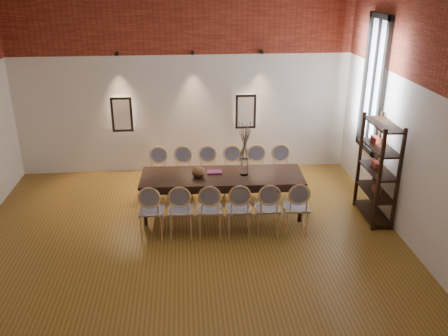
{
  "coord_description": "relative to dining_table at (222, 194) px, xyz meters",
  "views": [
    {
      "loc": [
        0.01,
        -6.26,
        4.06
      ],
      "look_at": [
        0.62,
        0.95,
        1.05
      ],
      "focal_mm": 38.0,
      "sensor_mm": 36.0,
      "label": 1
    }
  ],
  "objects": [
    {
      "name": "spot_fixture_mid",
      "position": [
        -0.42,
        2.07,
        2.17
      ],
      "size": [
        0.08,
        0.1,
        0.08
      ],
      "primitive_type": "cylinder",
      "rotation": [
        1.57,
        0.0,
        0.0
      ],
      "color": "black",
      "rests_on": "wall_back"
    },
    {
      "name": "chair_far_b",
      "position": [
        -0.68,
        0.76,
        0.09
      ],
      "size": [
        0.46,
        0.46,
        0.94
      ],
      "primitive_type": null,
      "rotation": [
        0.0,
        0.0,
        3.11
      ],
      "color": "#E7B477",
      "rests_on": "floor"
    },
    {
      "name": "dining_table",
      "position": [
        0.0,
        0.0,
        0.0
      ],
      "size": [
        2.88,
        1.02,
        0.75
      ],
      "primitive_type": "cube",
      "rotation": [
        0.0,
        0.0,
        -0.04
      ],
      "color": "black",
      "rests_on": "floor"
    },
    {
      "name": "chair_far_d",
      "position": [
        0.26,
        0.73,
        0.09
      ],
      "size": [
        0.46,
        0.46,
        0.94
      ],
      "primitive_type": null,
      "rotation": [
        0.0,
        0.0,
        3.11
      ],
      "color": "#E7B477",
      "rests_on": "floor"
    },
    {
      "name": "floor",
      "position": [
        -0.62,
        -1.35,
        -0.39
      ],
      "size": [
        7.0,
        7.0,
        0.02
      ],
      "primitive_type": "cube",
      "color": "olive",
      "rests_on": "ground"
    },
    {
      "name": "brick_band_back",
      "position": [
        -0.62,
        2.13,
        2.88
      ],
      "size": [
        7.0,
        0.02,
        1.5
      ],
      "primitive_type": "cube",
      "color": "maroon",
      "rests_on": "ground"
    },
    {
      "name": "shelving_rack",
      "position": [
        2.66,
        -0.37,
        0.53
      ],
      "size": [
        0.39,
        1.0,
        1.8
      ],
      "primitive_type": null,
      "rotation": [
        0.0,
        0.0,
        -0.01
      ],
      "color": "black",
      "rests_on": "floor"
    },
    {
      "name": "chair_near_f",
      "position": [
        1.16,
        -0.78,
        0.09
      ],
      "size": [
        0.46,
        0.46,
        0.94
      ],
      "primitive_type": null,
      "rotation": [
        0.0,
        0.0,
        -0.04
      ],
      "color": "#E7B477",
      "rests_on": "floor"
    },
    {
      "name": "chair_far_a",
      "position": [
        -1.16,
        0.78,
        0.09
      ],
      "size": [
        0.46,
        0.46,
        0.94
      ],
      "primitive_type": null,
      "rotation": [
        0.0,
        0.0,
        3.11
      ],
      "color": "#E7B477",
      "rests_on": "floor"
    },
    {
      "name": "wall_front",
      "position": [
        -0.62,
        -4.9,
        1.62
      ],
      "size": [
        7.0,
        0.1,
        4.0
      ],
      "primitive_type": "cube",
      "color": "silver",
      "rests_on": "ground"
    },
    {
      "name": "dried_branches",
      "position": [
        0.39,
        -0.01,
        0.98
      ],
      "size": [
        0.5,
        0.5,
        0.7
      ],
      "primitive_type": null,
      "color": "#453D2D",
      "rests_on": "vase"
    },
    {
      "name": "chair_far_f",
      "position": [
        1.21,
        0.69,
        0.09
      ],
      "size": [
        0.46,
        0.46,
        0.94
      ],
      "primitive_type": null,
      "rotation": [
        0.0,
        0.0,
        3.11
      ],
      "color": "#E7B477",
      "rests_on": "floor"
    },
    {
      "name": "chair_far_e",
      "position": [
        0.74,
        0.71,
        0.09
      ],
      "size": [
        0.46,
        0.46,
        0.94
      ],
      "primitive_type": null,
      "rotation": [
        0.0,
        0.0,
        3.11
      ],
      "color": "#E7B477",
      "rests_on": "floor"
    },
    {
      "name": "spot_fixture_right",
      "position": [
        0.98,
        2.07,
        2.17
      ],
      "size": [
        0.08,
        0.1,
        0.08
      ],
      "primitive_type": "cylinder",
      "rotation": [
        1.57,
        0.0,
        0.0
      ],
      "color": "black",
      "rests_on": "wall_back"
    },
    {
      "name": "chair_near_e",
      "position": [
        0.68,
        -0.76,
        0.09
      ],
      "size": [
        0.46,
        0.46,
        0.94
      ],
      "primitive_type": null,
      "rotation": [
        0.0,
        0.0,
        -0.04
      ],
      "color": "#E7B477",
      "rests_on": "floor"
    },
    {
      "name": "brick_band_front",
      "position": [
        -0.62,
        -4.83,
        2.88
      ],
      "size": [
        7.0,
        0.02,
        1.5
      ],
      "primitive_type": "cube",
      "color": "maroon",
      "rests_on": "ground"
    },
    {
      "name": "brick_band_right",
      "position": [
        2.86,
        -1.35,
        2.88
      ],
      "size": [
        0.02,
        7.0,
        1.5
      ],
      "primitive_type": "cube",
      "color": "maroon",
      "rests_on": "ground"
    },
    {
      "name": "chair_far_c",
      "position": [
        -0.21,
        0.75,
        0.09
      ],
      "size": [
        0.46,
        0.46,
        0.94
      ],
      "primitive_type": null,
      "rotation": [
        0.0,
        0.0,
        3.11
      ],
      "color": "#E7B477",
      "rests_on": "floor"
    },
    {
      "name": "niche_right",
      "position": [
        0.68,
        2.1,
        0.93
      ],
      "size": [
        0.36,
        0.06,
        0.66
      ],
      "primitive_type": "cube",
      "color": "#FFEAC6",
      "rests_on": "wall_back"
    },
    {
      "name": "window_mullion",
      "position": [
        2.82,
        0.65,
        1.77
      ],
      "size": [
        0.06,
        0.06,
        2.4
      ],
      "primitive_type": "cube",
      "color": "black",
      "rests_on": "wall_right"
    },
    {
      "name": "bowl",
      "position": [
        -0.41,
        -0.03,
        0.46
      ],
      "size": [
        0.24,
        0.24,
        0.18
      ],
      "primitive_type": "ellipsoid",
      "color": "brown",
      "rests_on": "dining_table"
    },
    {
      "name": "chair_near_c",
      "position": [
        -0.26,
        -0.73,
        0.09
      ],
      "size": [
        0.46,
        0.46,
        0.94
      ],
      "primitive_type": null,
      "rotation": [
        0.0,
        0.0,
        -0.04
      ],
      "color": "#E7B477",
      "rests_on": "floor"
    },
    {
      "name": "chair_near_d",
      "position": [
        0.21,
        -0.75,
        0.09
      ],
      "size": [
        0.46,
        0.46,
        0.94
      ],
      "primitive_type": null,
      "rotation": [
        0.0,
        0.0,
        -0.04
      ],
      "color": "#E7B477",
      "rests_on": "floor"
    },
    {
      "name": "window_frame",
      "position": [
        2.82,
        0.65,
        1.77
      ],
      "size": [
        0.08,
        0.9,
        2.5
      ],
      "primitive_type": "cube",
      "color": "black",
      "rests_on": "wall_right"
    },
    {
      "name": "window_glass",
      "position": [
        2.84,
        0.65,
        1.77
      ],
      "size": [
        0.02,
        0.78,
        2.38
      ],
      "primitive_type": "cube",
      "color": "silver",
      "rests_on": "wall_right"
    },
    {
      "name": "niche_left",
      "position": [
        -1.92,
        2.1,
        0.93
      ],
      "size": [
        0.36,
        0.06,
        0.66
      ],
      "primitive_type": "cube",
      "color": "#FFEAC6",
      "rests_on": "wall_back"
    },
    {
      "name": "wall_back",
      "position": [
        -0.62,
        2.2,
        1.62
      ],
      "size": [
        7.0,
        0.1,
        4.0
      ],
      "primitive_type": "cube",
      "color": "silver",
      "rests_on": "ground"
    },
    {
      "name": "chair_near_a",
      "position": [
        -1.21,
        -0.69,
        0.09
      ],
      "size": [
        0.46,
        0.46,
        0.94
      ],
      "primitive_type": null,
      "rotation": [
        0.0,
        0.0,
        -0.04
      ],
      "color": "#E7B477",
      "rests_on": "floor"
    },
    {
      "name": "vase",
      "position": [
        0.39,
        -0.01,
        0.53
      ],
      "size": [
        0.14,
        0.14,
        0.3
      ],
      "primitive_type": "cylinder",
      "color": "silver",
      "rests_on": "dining_table"
    },
    {
      "name": "book",
      "position": [
        -0.13,
        0.11,
        0.39
      ],
      "size": [
        0.27,
        0.19,
        0.03
      ],
      "primitive_type": "cube",
      "rotation": [
        0.0,
        0.0,
        -0.04
      ],
      "color": "#7E275B",
      "rests_on": "dining_table"
    },
    {
      "name": "chair_near_b",
      "position": [
        -0.74,
        -0.71,
        0.09
      ],
      "size": [
        0.46,
        0.46,
        0.94
      ],
      "primitive_type": null,
      "rotation": [
        0.0,
        0.0,
        -0.04
      ],
      "color": "#E7B477",
      "rests_on": "floor"
    },
    {
      "name": "wall_right",
      "position": [
        2.93,
        -1.35,
        1.62
      ],
      "size": [
        0.1,
        7.0,
        4.0
      ],
      "primitive_type": "cube",
      "color": "silver",
      "rests_on": "ground"
    },
    {
      "name": "spot_fixture_left",
      "position": [
        -1.92,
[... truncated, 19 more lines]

